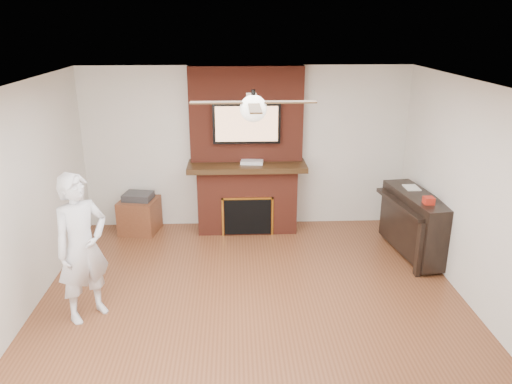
{
  "coord_description": "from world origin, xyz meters",
  "views": [
    {
      "loc": [
        -0.19,
        -4.77,
        3.12
      ],
      "look_at": [
        0.07,
        0.9,
        1.16
      ],
      "focal_mm": 35.0,
      "sensor_mm": 36.0,
      "label": 1
    }
  ],
  "objects_px": {
    "person": "(82,248)",
    "side_table": "(140,214)",
    "piano": "(414,223)",
    "fireplace": "(247,167)"
  },
  "relations": [
    {
      "from": "piano",
      "to": "person",
      "type": "bearing_deg",
      "value": -169.49
    },
    {
      "from": "person",
      "to": "piano",
      "type": "height_order",
      "value": "person"
    },
    {
      "from": "person",
      "to": "piano",
      "type": "distance_m",
      "value": 4.34
    },
    {
      "from": "fireplace",
      "to": "person",
      "type": "xyz_separation_m",
      "value": [
        -1.82,
        -2.42,
        -0.17
      ]
    },
    {
      "from": "fireplace",
      "to": "side_table",
      "type": "relative_size",
      "value": 3.95
    },
    {
      "from": "person",
      "to": "side_table",
      "type": "xyz_separation_m",
      "value": [
        0.16,
        2.35,
        -0.54
      ]
    },
    {
      "from": "side_table",
      "to": "piano",
      "type": "relative_size",
      "value": 0.45
    },
    {
      "from": "person",
      "to": "side_table",
      "type": "distance_m",
      "value": 2.42
    },
    {
      "from": "person",
      "to": "piano",
      "type": "xyz_separation_m",
      "value": [
        4.11,
        1.35,
        -0.35
      ]
    },
    {
      "from": "fireplace",
      "to": "piano",
      "type": "distance_m",
      "value": 2.57
    }
  ]
}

